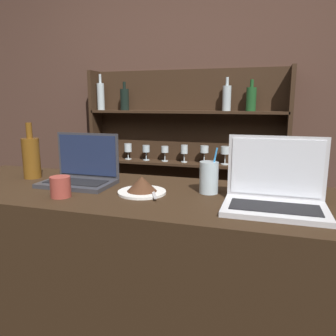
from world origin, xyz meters
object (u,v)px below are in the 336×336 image
Objects in this scene: coffee_cup at (60,187)px; laptop_near at (81,172)px; water_glass at (209,177)px; laptop_far at (275,193)px; cake_plate at (142,186)px; wine_bottle_amber at (31,157)px.

laptop_near is at bearing 100.14° from coffee_cup.
water_glass is 2.30× the size of coffee_cup.
laptop_far is 0.80m from coffee_cup.
laptop_far is at bearing 7.08° from coffee_cup.
cake_plate is 0.27m from water_glass.
water_glass is at bearing -1.25° from wine_bottle_amber.
wine_bottle_amber reaches higher than coffee_cup.
laptop_far is 1.84× the size of water_glass.
laptop_far is at bearing -4.55° from cake_plate.
water_glass is (-0.25, 0.13, 0.01)m from laptop_far.
laptop_near is 0.84m from laptop_far.
laptop_near is 1.68× the size of water_glass.
water_glass is 0.69× the size of wine_bottle_amber.
laptop_near is 1.60× the size of cake_plate.
laptop_near is 0.30m from wine_bottle_amber.
wine_bottle_amber is (-0.61, 0.10, 0.07)m from cake_plate.
wine_bottle_amber is (-0.87, 0.02, 0.04)m from water_glass.
water_glass is 0.58m from coffee_cup.
cake_plate is (0.32, -0.07, -0.02)m from laptop_near.
laptop_far is 1.13m from wine_bottle_amber.
cake_plate is 0.73× the size of wine_bottle_amber.
cake_plate is at bearing -161.46° from water_glass.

